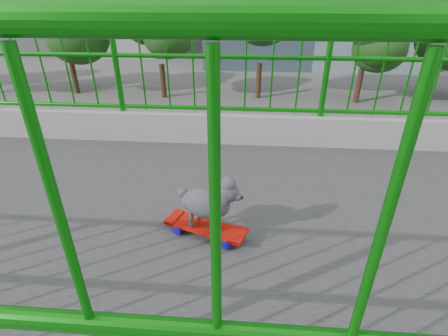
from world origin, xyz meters
TOP-DOWN VIEW (x-y plane):
  - road at (-13.00, 0.00)m, footprint 18.00×90.00m
  - street_trees at (-26.03, 1.06)m, footprint 5.30×60.40m
  - skateboard at (0.11, 3.04)m, footprint 0.32×0.56m
  - poodle at (0.12, 3.07)m, footprint 0.26×0.41m
  - car_2 at (-12.40, -7.95)m, footprint 2.16×4.69m
  - car_3 at (-15.60, -1.70)m, footprint 2.03×4.99m
  - car_4 at (-18.80, -1.26)m, footprint 1.85×4.61m
  - car_5 at (-6.00, 1.97)m, footprint 1.69×4.85m

SIDE VIEW (x-z plane):
  - road at x=-13.00m, z-range 0.00..0.02m
  - car_2 at x=-12.40m, z-range 0.00..1.30m
  - car_3 at x=-15.60m, z-range 0.00..1.45m
  - car_4 at x=-18.80m, z-range 0.00..1.57m
  - car_5 at x=-6.00m, z-range 0.00..1.60m
  - street_trees at x=-26.03m, z-range 1.09..8.35m
  - skateboard at x=0.11m, z-range 7.02..7.09m
  - poodle at x=0.12m, z-range 7.08..7.45m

